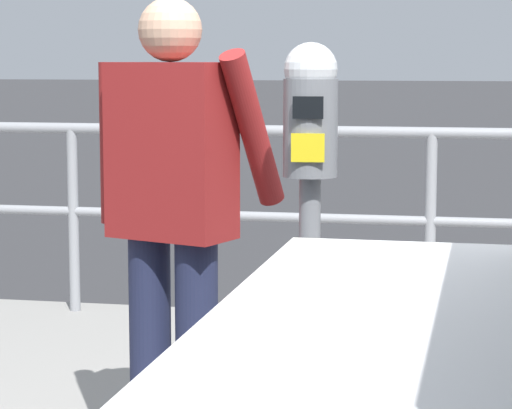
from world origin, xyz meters
The scene contains 3 objects.
parking_meter centered at (-0.29, 0.38, 1.23)m, with size 0.18×0.19×1.48m.
pedestrian_at_meter centered at (-0.80, 0.56, 1.07)m, with size 0.67×0.38×1.64m.
background_railing centered at (0.00, 2.76, 0.91)m, with size 24.06×0.06×1.07m.
Camera 1 is at (0.23, -3.13, 1.57)m, focal length 77.81 mm.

